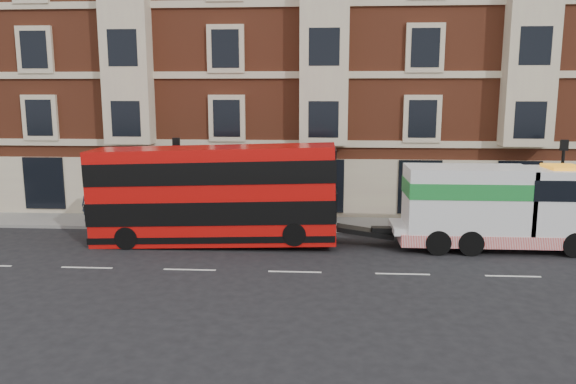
# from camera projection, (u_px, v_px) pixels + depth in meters

# --- Properties ---
(ground) EXTENTS (120.00, 120.00, 0.00)m
(ground) POSITION_uv_depth(u_px,v_px,m) (295.00, 272.00, 21.01)
(ground) COLOR black
(ground) RESTS_ON ground
(sidewalk) EXTENTS (90.00, 3.00, 0.15)m
(sidewalk) POSITION_uv_depth(u_px,v_px,m) (302.00, 224.00, 28.37)
(sidewalk) COLOR slate
(sidewalk) RESTS_ON ground
(victorian_terrace) EXTENTS (45.00, 12.00, 20.40)m
(victorian_terrace) POSITION_uv_depth(u_px,v_px,m) (316.00, 35.00, 33.94)
(victorian_terrace) COLOR brown
(victorian_terrace) RESTS_ON ground
(lamp_post_west) EXTENTS (0.35, 0.15, 4.35)m
(lamp_post_west) POSITION_uv_depth(u_px,v_px,m) (177.00, 176.00, 27.01)
(lamp_post_west) COLOR black
(lamp_post_west) RESTS_ON sidewalk
(lamp_post_east) EXTENTS (0.35, 0.15, 4.35)m
(lamp_post_east) POSITION_uv_depth(u_px,v_px,m) (561.00, 179.00, 25.88)
(lamp_post_east) COLOR black
(lamp_post_east) RESTS_ON sidewalk
(double_decker_bus) EXTENTS (10.64, 2.44, 4.30)m
(double_decker_bus) POSITION_uv_depth(u_px,v_px,m) (214.00, 193.00, 24.49)
(double_decker_bus) COLOR red
(double_decker_bus) RESTS_ON ground
(tow_truck) EXTENTS (8.52, 2.52, 3.55)m
(tow_truck) POSITION_uv_depth(u_px,v_px,m) (494.00, 206.00, 23.81)
(tow_truck) COLOR silver
(tow_truck) RESTS_ON ground
(pedestrian) EXTENTS (0.61, 0.43, 1.60)m
(pedestrian) POSITION_uv_depth(u_px,v_px,m) (88.00, 205.00, 28.62)
(pedestrian) COLOR #1A2234
(pedestrian) RESTS_ON sidewalk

